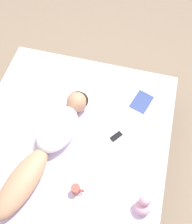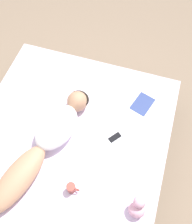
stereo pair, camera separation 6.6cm
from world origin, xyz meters
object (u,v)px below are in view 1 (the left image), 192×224
Objects in this scene: person at (49,142)px; open_magazine at (131,96)px; cell_phone at (116,137)px; coffee_mug at (76,189)px.

open_magazine is at bearing 64.32° from person.
cell_phone is (-0.05, -0.46, 0.00)m from open_magazine.
person is at bearing -119.06° from cell_phone.
open_magazine and cell_phone have the same top height.
person reaches higher than cell_phone.
person reaches higher than coffee_mug.
coffee_mug reaches higher than open_magazine.
person is 0.61m from cell_phone.
open_magazine is 0.47m from cell_phone.
coffee_mug is (0.34, -0.32, -0.05)m from person.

